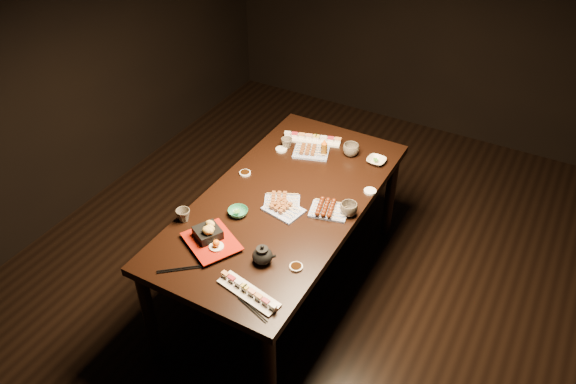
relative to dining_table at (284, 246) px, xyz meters
The scene contains 23 objects.
ground 0.41m from the dining_table, 11.89° to the right, with size 5.00×5.00×0.00m, color black.
dining_table is the anchor object (origin of this frame).
sushi_platter_near 0.85m from the dining_table, 73.63° to the right, with size 0.35×0.10×0.04m, color white, non-canonical shape.
sushi_platter_far 0.78m from the dining_table, 102.49° to the left, with size 0.38×0.11×0.05m, color white, non-canonical shape.
yakitori_plate_center 0.40m from the dining_table, 74.82° to the right, with size 0.21×0.15×0.05m, color #828EB6, non-canonical shape.
yakitori_plate_right 0.42m from the dining_table, 61.64° to the right, with size 0.22×0.16×0.05m, color #828EB6, non-canonical shape.
yakitori_plate_left 0.65m from the dining_table, 99.09° to the left, with size 0.23×0.17×0.06m, color #828EB6, non-canonical shape.
tsukune_plate 0.49m from the dining_table, ahead, with size 0.21×0.15×0.05m, color #828EB6, non-canonical shape.
edamame_bowl_green 0.49m from the dining_table, 122.51° to the right, with size 0.11×0.11×0.04m, color #2B845C.
edamame_bowl_cream 0.80m from the dining_table, 61.62° to the left, with size 0.12×0.12×0.03m, color beige.
tempura_tray 0.69m from the dining_table, 105.81° to the right, with size 0.30×0.24×0.11m, color black, non-canonical shape.
teacup_near_left 0.72m from the dining_table, 132.16° to the right, with size 0.08×0.08×0.07m, color brown.
teacup_mid_right 0.57m from the dining_table, ahead, with size 0.10×0.10×0.08m, color brown.
teacup_far_left 0.69m from the dining_table, 117.46° to the left, with size 0.08×0.08×0.07m, color brown.
teacup_far_right 0.76m from the dining_table, 76.09° to the left, with size 0.10×0.10×0.08m, color brown.
teapot 0.68m from the dining_table, 72.60° to the right, with size 0.13×0.13×0.11m, color black, non-canonical shape.
condiment_bottle 0.68m from the dining_table, 89.55° to the left, with size 0.04×0.04×0.13m, color brown.
sauce_dish_west 0.52m from the dining_table, 163.03° to the left, with size 0.07×0.07×0.01m, color white.
sauce_dish_east 0.65m from the dining_table, 36.70° to the left, with size 0.08×0.08×0.01m, color white.
sauce_dish_se 0.68m from the dining_table, 54.20° to the right, with size 0.07×0.07×0.01m, color white.
sauce_dish_nw 0.65m from the dining_table, 121.32° to the left, with size 0.08×0.08×0.01m, color white.
chopsticks_near 0.87m from the dining_table, 103.43° to the right, with size 0.23×0.02×0.01m, color black, non-canonical shape.
chopsticks_se 0.93m from the dining_table, 70.58° to the right, with size 0.21×0.02×0.01m, color black, non-canonical shape.
Camera 1 is at (1.11, -2.21, 2.82)m, focal length 35.00 mm.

